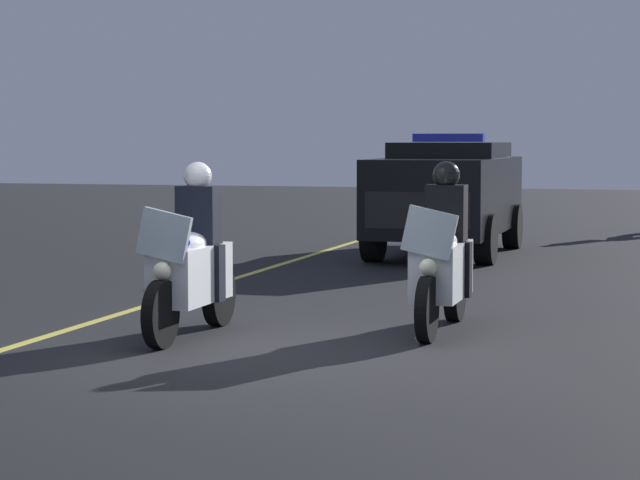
{
  "coord_description": "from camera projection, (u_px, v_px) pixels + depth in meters",
  "views": [
    {
      "loc": [
        10.61,
        3.6,
        1.92
      ],
      "look_at": [
        -1.75,
        0.0,
        0.9
      ],
      "focal_mm": 69.93,
      "sensor_mm": 36.0,
      "label": 1
    }
  ],
  "objects": [
    {
      "name": "police_suv",
      "position": [
        447.0,
        192.0,
        21.06
      ],
      "size": [
        4.92,
        2.1,
        2.05
      ],
      "color": "black",
      "rests_on": "ground"
    },
    {
      "name": "police_motorcycle_lead_right",
      "position": [
        442.0,
        263.0,
        12.58
      ],
      "size": [
        2.14,
        0.56,
        1.72
      ],
      "color": "black",
      "rests_on": "ground"
    },
    {
      "name": "police_motorcycle_lead_left",
      "position": [
        192.0,
        266.0,
        12.24
      ],
      "size": [
        2.14,
        0.56,
        1.72
      ],
      "color": "black",
      "rests_on": "ground"
    },
    {
      "name": "lane_stripe_center",
      "position": [
        30.0,
        341.0,
        11.98
      ],
      "size": [
        48.0,
        0.12,
        0.01
      ],
      "primitive_type": "cube",
      "color": "#E0D14C",
      "rests_on": "ground"
    },
    {
      "name": "ground_plane",
      "position": [
        266.0,
        353.0,
        11.31
      ],
      "size": [
        80.0,
        80.0,
        0.0
      ],
      "primitive_type": "plane",
      "color": "black"
    }
  ]
}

